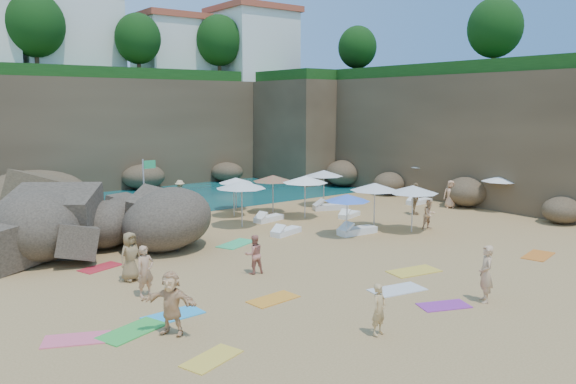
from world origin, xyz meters
TOP-DOWN VIEW (x-y plane):
  - ground at (0.00, 0.00)m, footprint 120.00×120.00m
  - seawater at (0.00, 30.00)m, footprint 120.00×120.00m
  - cliff_back at (2.00, 25.00)m, footprint 44.00×8.00m
  - cliff_right at (19.00, 8.00)m, footprint 8.00×30.00m
  - cliff_corner at (17.00, 20.00)m, footprint 10.00×12.00m
  - clifftop_buildings at (2.96, 25.79)m, footprint 28.48×9.48m
  - clifftop_trees at (4.78, 19.52)m, footprint 35.60×23.82m
  - rock_outcrop at (-6.91, 6.04)m, footprint 9.09×8.15m
  - flag_pole at (-3.22, 7.75)m, footprint 0.69×0.07m
  - parasol_0 at (0.90, 5.44)m, footprint 2.51×2.51m
  - parasol_1 at (3.06, 9.48)m, footprint 2.04×2.04m
  - parasol_2 at (4.81, 5.17)m, footprint 2.48×2.48m
  - parasol_3 at (8.07, 7.39)m, footprint 2.34×2.34m
  - parasol_4 at (16.08, 6.10)m, footprint 2.51×2.51m
  - parasol_5 at (1.95, 7.91)m, footprint 2.00×2.00m
  - parasol_6 at (4.25, 7.41)m, footprint 2.32×2.32m
  - parasol_8 at (15.21, -0.06)m, footprint 2.20×2.20m
  - parasol_9 at (6.88, -0.60)m, footprint 2.44×2.44m
  - parasol_10 at (3.70, 0.64)m, footprint 2.15×2.15m
  - parasol_11 at (5.94, 1.03)m, footprint 2.46×2.46m
  - lounger_0 at (6.96, 3.90)m, footprint 1.70×1.03m
  - lounger_1 at (2.78, 5.73)m, footprint 1.87×0.94m
  - lounger_2 at (13.34, 4.31)m, footprint 1.86×0.67m
  - lounger_3 at (1.66, 2.70)m, footprint 1.84×1.04m
  - lounger_4 at (7.58, 6.20)m, footprint 2.15×1.42m
  - lounger_5 at (4.46, 0.71)m, footprint 2.05×0.83m
  - towel_0 at (-7.30, -3.63)m, footprint 1.78×0.96m
  - towel_1 at (-10.12, -3.64)m, footprint 1.91×1.48m
  - towel_2 at (-4.11, -4.29)m, footprint 1.73×0.98m
  - towel_3 at (-8.72, -4.02)m, footprint 2.06×1.49m
  - towel_4 at (-7.80, -6.83)m, footprint 1.73×1.24m
  - towel_6 at (-0.21, -7.98)m, footprint 1.75×1.32m
  - towel_7 at (-7.35, 2.57)m, footprint 1.76×1.26m
  - towel_10 at (7.69, -6.66)m, footprint 1.93×1.27m
  - towel_11 at (-1.25, 2.54)m, footprint 2.11×1.60m
  - towel_12 at (1.86, -5.02)m, footprint 2.09×1.29m
  - towel_13 at (-0.24, -6.08)m, footprint 2.03×1.27m
  - person_stand_0 at (-7.24, -1.51)m, footprint 0.68×0.50m
  - person_stand_1 at (-3.05, -1.59)m, footprint 0.81×0.69m
  - person_stand_2 at (0.88, 12.40)m, footprint 1.08×1.05m
  - person_stand_3 at (10.41, 2.21)m, footprint 1.06×1.07m
  - person_stand_4 at (13.71, 2.27)m, footprint 0.89×0.90m
  - person_stand_5 at (-9.66, 5.88)m, footprint 1.51×0.82m
  - person_stand_6 at (1.13, -8.50)m, footprint 0.77×0.80m
  - person_lie_2 at (-7.02, 0.33)m, footprint 1.23×1.88m
  - person_lie_3 at (-7.93, -4.87)m, footprint 2.37×2.35m
  - person_lie_4 at (-3.47, -8.31)m, footprint 0.76×1.48m
  - person_lie_5 at (7.96, -0.78)m, footprint 0.93×1.56m

SIDE VIEW (x-z plane):
  - ground at x=0.00m, z-range 0.00..0.00m
  - rock_outcrop at x=-6.91m, z-range -1.49..1.49m
  - seawater at x=0.00m, z-range 0.00..0.00m
  - towel_4 at x=-7.80m, z-range 0.00..0.03m
  - towel_6 at x=-0.21m, z-range 0.00..0.03m
  - towel_7 at x=-7.35m, z-range 0.00..0.03m
  - towel_2 at x=-4.11m, z-range 0.00..0.03m
  - towel_1 at x=-10.12m, z-range 0.00..0.03m
  - towel_0 at x=-7.30m, z-range 0.00..0.03m
  - towel_10 at x=7.69m, z-range 0.00..0.03m
  - towel_3 at x=-8.72m, z-range 0.00..0.03m
  - towel_13 at x=-0.24m, z-range 0.00..0.03m
  - towel_11 at x=-1.25m, z-range 0.00..0.03m
  - towel_12 at x=1.86m, z-range 0.00..0.03m
  - lounger_0 at x=6.96m, z-range 0.00..0.25m
  - lounger_3 at x=1.66m, z-range 0.00..0.27m
  - lounger_1 at x=2.78m, z-range 0.00..0.28m
  - lounger_2 at x=13.34m, z-range 0.00..0.29m
  - lounger_5 at x=4.46m, z-range 0.00..0.31m
  - lounger_4 at x=7.58m, z-range 0.00..0.32m
  - person_lie_4 at x=-3.47m, z-range 0.00..0.34m
  - person_lie_2 at x=-7.02m, z-range 0.00..0.46m
  - person_lie_3 at x=-7.93m, z-range 0.00..0.47m
  - person_lie_5 at x=7.96m, z-range 0.00..0.56m
  - person_stand_1 at x=-3.05m, z-range 0.00..1.47m
  - person_stand_5 at x=-9.66m, z-range 0.00..1.56m
  - person_stand_2 at x=0.88m, z-range 0.00..1.64m
  - person_stand_4 at x=13.71m, z-range 0.00..1.68m
  - person_stand_0 at x=-7.24m, z-range 0.00..1.70m
  - person_stand_3 at x=10.41m, z-range 0.00..1.82m
  - person_stand_6 at x=1.13m, z-range 0.00..1.84m
  - parasol_5 at x=1.95m, z-range 0.79..2.68m
  - parasol_1 at x=3.06m, z-range 0.81..2.74m
  - parasol_10 at x=3.70m, z-range 0.85..2.88m
  - parasol_8 at x=15.21m, z-range 0.87..2.95m
  - parasol_6 at x=4.25m, z-range 0.92..3.12m
  - parasol_3 at x=8.07m, z-range 0.92..3.14m
  - parasol_9 at x=6.88m, z-range 0.97..3.28m
  - parasol_11 at x=5.94m, z-range 0.97..3.30m
  - parasol_2 at x=4.81m, z-range 0.98..3.33m
  - parasol_4 at x=16.08m, z-range 0.99..3.36m
  - parasol_0 at x=0.90m, z-range 0.99..3.36m
  - flag_pole at x=-3.22m, z-range 0.49..4.03m
  - cliff_back at x=2.00m, z-range 0.00..8.00m
  - cliff_right at x=19.00m, z-range 0.00..8.00m
  - cliff_corner at x=17.00m, z-range 0.00..8.00m
  - clifftop_buildings at x=2.96m, z-range 7.74..14.74m
  - clifftop_trees at x=4.78m, z-range 9.06..13.46m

